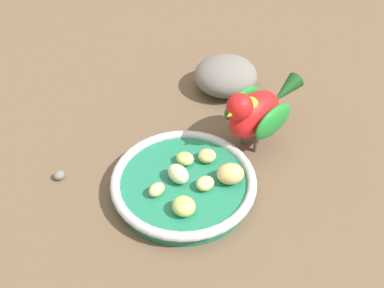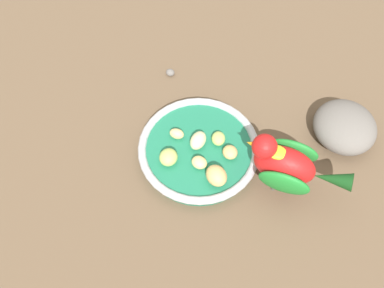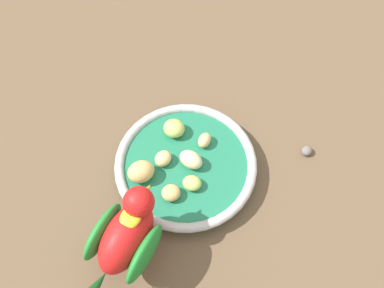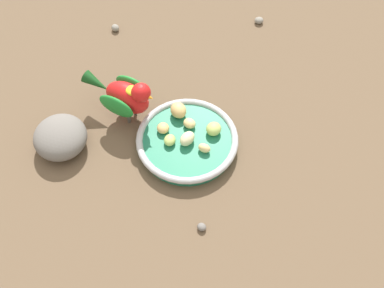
{
  "view_description": "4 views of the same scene",
  "coord_description": "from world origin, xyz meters",
  "px_view_note": "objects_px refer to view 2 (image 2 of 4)",
  "views": [
    {
      "loc": [
        0.45,
        0.14,
        0.53
      ],
      "look_at": [
        -0.03,
        0.02,
        0.06
      ],
      "focal_mm": 46.55,
      "sensor_mm": 36.0,
      "label": 1
    },
    {
      "loc": [
        0.08,
        0.38,
        0.65
      ],
      "look_at": [
        0.01,
        0.03,
        0.05
      ],
      "focal_mm": 41.46,
      "sensor_mm": 36.0,
      "label": 2
    },
    {
      "loc": [
        -0.28,
        0.03,
        0.58
      ],
      "look_at": [
        0.01,
        0.01,
        0.06
      ],
      "focal_mm": 41.28,
      "sensor_mm": 36.0,
      "label": 3
    },
    {
      "loc": [
        -0.02,
        -0.49,
        0.75
      ],
      "look_at": [
        0.01,
        -0.01,
        0.04
      ],
      "focal_mm": 42.29,
      "sensor_mm": 36.0,
      "label": 4
    }
  ],
  "objects_px": {
    "rock_large": "(345,127)",
    "apple_piece_5": "(216,176)",
    "apple_piece_2": "(230,152)",
    "apple_piece_3": "(199,140)",
    "apple_piece_0": "(218,139)",
    "apple_piece_6": "(199,162)",
    "feeding_bowl": "(201,150)",
    "apple_piece_4": "(177,134)",
    "pebble_2": "(170,72)",
    "apple_piece_1": "(168,157)",
    "parrot": "(287,164)"
  },
  "relations": [
    {
      "from": "apple_piece_2",
      "to": "feeding_bowl",
      "type": "bearing_deg",
      "value": -27.52
    },
    {
      "from": "pebble_2",
      "to": "apple_piece_5",
      "type": "bearing_deg",
      "value": 97.56
    },
    {
      "from": "apple_piece_0",
      "to": "apple_piece_6",
      "type": "relative_size",
      "value": 1.02
    },
    {
      "from": "apple_piece_4",
      "to": "pebble_2",
      "type": "relative_size",
      "value": 1.48
    },
    {
      "from": "apple_piece_6",
      "to": "rock_large",
      "type": "bearing_deg",
      "value": -175.67
    },
    {
      "from": "apple_piece_3",
      "to": "pebble_2",
      "type": "relative_size",
      "value": 2.1
    },
    {
      "from": "rock_large",
      "to": "pebble_2",
      "type": "xyz_separation_m",
      "value": [
        0.26,
        -0.19,
        -0.02
      ]
    },
    {
      "from": "apple_piece_6",
      "to": "pebble_2",
      "type": "xyz_separation_m",
      "value": [
        0.01,
        -0.21,
        -0.02
      ]
    },
    {
      "from": "apple_piece_0",
      "to": "apple_piece_3",
      "type": "relative_size",
      "value": 0.76
    },
    {
      "from": "parrot",
      "to": "feeding_bowl",
      "type": "bearing_deg",
      "value": -3.34
    },
    {
      "from": "apple_piece_0",
      "to": "parrot",
      "type": "relative_size",
      "value": 0.17
    },
    {
      "from": "feeding_bowl",
      "to": "apple_piece_6",
      "type": "height_order",
      "value": "apple_piece_6"
    },
    {
      "from": "apple_piece_0",
      "to": "pebble_2",
      "type": "height_order",
      "value": "apple_piece_0"
    },
    {
      "from": "apple_piece_3",
      "to": "apple_piece_5",
      "type": "distance_m",
      "value": 0.07
    },
    {
      "from": "apple_piece_1",
      "to": "apple_piece_4",
      "type": "xyz_separation_m",
      "value": [
        -0.02,
        -0.04,
        -0.0
      ]
    },
    {
      "from": "apple_piece_2",
      "to": "apple_piece_3",
      "type": "bearing_deg",
      "value": -33.72
    },
    {
      "from": "apple_piece_5",
      "to": "parrot",
      "type": "xyz_separation_m",
      "value": [
        -0.1,
        0.02,
        0.03
      ]
    },
    {
      "from": "apple_piece_2",
      "to": "rock_large",
      "type": "xyz_separation_m",
      "value": [
        -0.2,
        -0.01,
        -0.0
      ]
    },
    {
      "from": "apple_piece_3",
      "to": "feeding_bowl",
      "type": "bearing_deg",
      "value": 101.93
    },
    {
      "from": "apple_piece_0",
      "to": "pebble_2",
      "type": "bearing_deg",
      "value": -73.48
    },
    {
      "from": "feeding_bowl",
      "to": "parrot",
      "type": "relative_size",
      "value": 1.33
    },
    {
      "from": "apple_piece_3",
      "to": "rock_large",
      "type": "bearing_deg",
      "value": 175.44
    },
    {
      "from": "pebble_2",
      "to": "rock_large",
      "type": "bearing_deg",
      "value": 143.99
    },
    {
      "from": "rock_large",
      "to": "apple_piece_5",
      "type": "bearing_deg",
      "value": 12.08
    },
    {
      "from": "apple_piece_4",
      "to": "apple_piece_6",
      "type": "xyz_separation_m",
      "value": [
        -0.03,
        0.06,
        0.0
      ]
    },
    {
      "from": "parrot",
      "to": "apple_piece_5",
      "type": "bearing_deg",
      "value": 21.83
    },
    {
      "from": "apple_piece_1",
      "to": "apple_piece_5",
      "type": "height_order",
      "value": "apple_piece_5"
    },
    {
      "from": "apple_piece_4",
      "to": "apple_piece_6",
      "type": "relative_size",
      "value": 0.94
    },
    {
      "from": "apple_piece_1",
      "to": "apple_piece_5",
      "type": "xyz_separation_m",
      "value": [
        -0.07,
        0.05,
        0.0
      ]
    },
    {
      "from": "apple_piece_1",
      "to": "pebble_2",
      "type": "distance_m",
      "value": 0.2
    },
    {
      "from": "feeding_bowl",
      "to": "apple_piece_4",
      "type": "bearing_deg",
      "value": -39.75
    },
    {
      "from": "apple_piece_0",
      "to": "parrot",
      "type": "height_order",
      "value": "parrot"
    },
    {
      "from": "apple_piece_1",
      "to": "apple_piece_5",
      "type": "distance_m",
      "value": 0.08
    },
    {
      "from": "apple_piece_3",
      "to": "apple_piece_4",
      "type": "height_order",
      "value": "apple_piece_3"
    },
    {
      "from": "parrot",
      "to": "apple_piece_3",
      "type": "bearing_deg",
      "value": -5.4
    },
    {
      "from": "apple_piece_1",
      "to": "parrot",
      "type": "xyz_separation_m",
      "value": [
        -0.17,
        0.07,
        0.03
      ]
    },
    {
      "from": "feeding_bowl",
      "to": "apple_piece_1",
      "type": "bearing_deg",
      "value": 13.67
    },
    {
      "from": "apple_piece_1",
      "to": "apple_piece_4",
      "type": "height_order",
      "value": "apple_piece_1"
    },
    {
      "from": "parrot",
      "to": "pebble_2",
      "type": "height_order",
      "value": "parrot"
    },
    {
      "from": "apple_piece_2",
      "to": "rock_large",
      "type": "relative_size",
      "value": 0.24
    },
    {
      "from": "parrot",
      "to": "rock_large",
      "type": "height_order",
      "value": "parrot"
    },
    {
      "from": "feeding_bowl",
      "to": "apple_piece_1",
      "type": "distance_m",
      "value": 0.06
    },
    {
      "from": "apple_piece_2",
      "to": "parrot",
      "type": "height_order",
      "value": "parrot"
    },
    {
      "from": "feeding_bowl",
      "to": "apple_piece_2",
      "type": "xyz_separation_m",
      "value": [
        -0.04,
        0.02,
        0.02
      ]
    },
    {
      "from": "feeding_bowl",
      "to": "apple_piece_5",
      "type": "height_order",
      "value": "apple_piece_5"
    },
    {
      "from": "apple_piece_6",
      "to": "parrot",
      "type": "height_order",
      "value": "parrot"
    },
    {
      "from": "apple_piece_3",
      "to": "parrot",
      "type": "relative_size",
      "value": 0.23
    },
    {
      "from": "apple_piece_1",
      "to": "apple_piece_4",
      "type": "relative_size",
      "value": 1.28
    },
    {
      "from": "feeding_bowl",
      "to": "apple_piece_1",
      "type": "relative_size",
      "value": 6.45
    },
    {
      "from": "feeding_bowl",
      "to": "apple_piece_5",
      "type": "bearing_deg",
      "value": 100.61
    }
  ]
}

